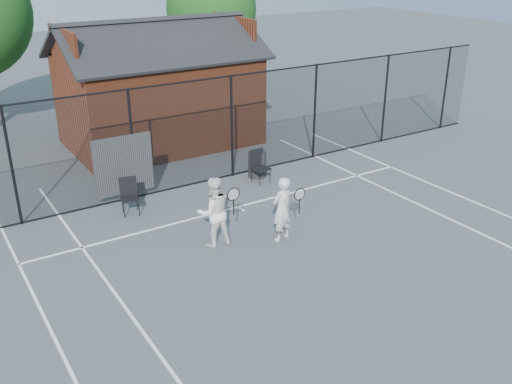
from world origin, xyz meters
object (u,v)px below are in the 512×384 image
player_back (214,212)px  chair_right (261,167)px  player_front (282,209)px  waste_bin (257,164)px  chair_left (130,197)px  clubhouse (159,97)px

player_back → chair_right: 3.88m
player_front → player_back: (-1.44, 0.61, 0.05)m
waste_bin → player_back: bearing=-135.6°
chair_left → chair_right: size_ratio=0.98×
clubhouse → chair_left: 5.87m
clubhouse → player_back: bearing=-104.9°
player_back → waste_bin: bearing=44.4°
player_front → chair_right: (1.46, 3.16, -0.30)m
player_back → waste_bin: player_back is taller
clubhouse → chair_left: (-3.02, -4.90, -1.15)m
chair_left → waste_bin: chair_left is taller
chair_right → waste_bin: size_ratio=1.21×
clubhouse → player_back: clubhouse is taller
clubhouse → waste_bin: size_ratio=8.37×
player_back → chair_left: player_back is taller
chair_left → chair_right: 3.93m
player_front → chair_right: 3.49m
clubhouse → chair_right: 5.11m
player_front → chair_left: bearing=128.0°
player_back → chair_left: size_ratio=1.78×
chair_right → clubhouse: bearing=93.8°
clubhouse → player_back: 7.75m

